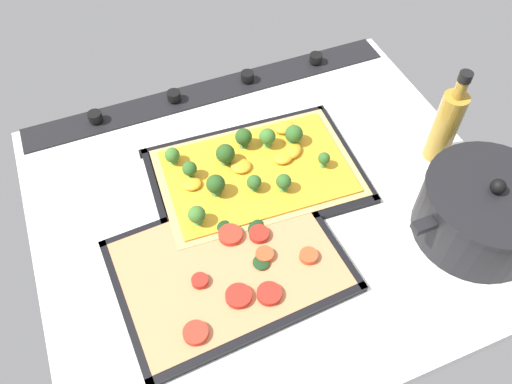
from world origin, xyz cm
name	(u,v)px	position (x,y,z in cm)	size (l,w,h in cm)	color
ground_plane	(271,209)	(0.00, 0.00, -1.50)	(82.14, 71.73, 3.00)	white
stove_control_panel	(212,90)	(0.00, -32.36, 0.55)	(78.85, 7.00, 2.60)	black
baking_tray_front	(256,176)	(0.25, -6.76, 0.37)	(39.27, 27.72, 1.30)	black
broccoli_pizza	(253,170)	(0.58, -7.24, 1.88)	(36.74, 25.19, 5.63)	tan
baking_tray_back	(229,267)	(11.48, 9.22, 0.37)	(37.45, 28.09, 1.30)	black
veggie_pizza_back	(231,265)	(11.23, 9.52, 1.08)	(34.93, 25.56, 1.90)	#C37F51
cooking_pot	(483,211)	(-29.81, 18.08, 5.45)	(28.17, 21.39, 13.21)	black
oil_bottle	(446,125)	(-33.65, 0.91, 8.06)	(4.55, 4.55, 19.81)	olive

